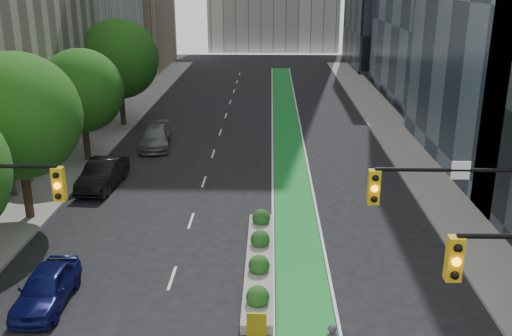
# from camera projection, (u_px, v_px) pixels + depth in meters

# --- Properties ---
(sidewalk_left) EXTENTS (3.60, 90.00, 0.15)m
(sidewalk_left) POSITION_uv_depth(u_px,v_px,m) (90.00, 148.00, 42.42)
(sidewalk_left) COLOR gray
(sidewalk_left) RESTS_ON ground
(sidewalk_right) EXTENTS (3.60, 90.00, 0.15)m
(sidewalk_right) POSITION_uv_depth(u_px,v_px,m) (408.00, 150.00, 41.84)
(sidewalk_right) COLOR gray
(sidewalk_right) RESTS_ON ground
(bike_lane_paint) EXTENTS (2.20, 70.00, 0.01)m
(bike_lane_paint) POSITION_uv_depth(u_px,v_px,m) (287.00, 133.00, 46.82)
(bike_lane_paint) COLOR #17822D
(bike_lane_paint) RESTS_ON ground
(tree_mid) EXTENTS (6.40, 6.40, 8.78)m
(tree_mid) POSITION_uv_depth(u_px,v_px,m) (17.00, 116.00, 28.33)
(tree_mid) COLOR black
(tree_mid) RESTS_ON ground
(tree_midfar) EXTENTS (5.60, 5.60, 7.76)m
(tree_midfar) POSITION_uv_depth(u_px,v_px,m) (82.00, 91.00, 38.01)
(tree_midfar) COLOR black
(tree_midfar) RESTS_ON ground
(tree_far) EXTENTS (6.60, 6.60, 9.00)m
(tree_far) POSITION_uv_depth(u_px,v_px,m) (119.00, 59.00, 47.25)
(tree_far) COLOR black
(tree_far) RESTS_ON ground
(signal_right) EXTENTS (5.82, 0.51, 7.20)m
(signal_right) POSITION_uv_depth(u_px,v_px,m) (503.00, 233.00, 17.16)
(signal_right) COLOR black
(signal_right) RESTS_ON ground
(median_planter) EXTENTS (1.20, 10.26, 1.10)m
(median_planter) POSITION_uv_depth(u_px,v_px,m) (260.00, 260.00, 24.98)
(median_planter) COLOR gray
(median_planter) RESTS_ON ground
(parked_car_left_near) EXTENTS (1.80, 4.35, 1.47)m
(parked_car_left_near) POSITION_uv_depth(u_px,v_px,m) (46.00, 287.00, 22.05)
(parked_car_left_near) COLOR #0C1048
(parked_car_left_near) RESTS_ON ground
(parked_car_left_mid) EXTENTS (2.11, 5.21, 1.68)m
(parked_car_left_mid) POSITION_uv_depth(u_px,v_px,m) (103.00, 174.00, 34.43)
(parked_car_left_mid) COLOR black
(parked_car_left_mid) RESTS_ON ground
(parked_car_left_far) EXTENTS (2.80, 5.54, 1.54)m
(parked_car_left_far) POSITION_uv_depth(u_px,v_px,m) (155.00, 137.00, 42.65)
(parked_car_left_far) COLOR slate
(parked_car_left_far) RESTS_ON ground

